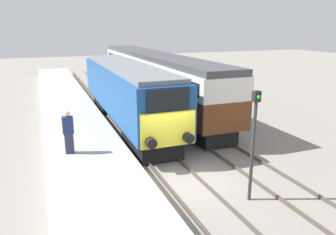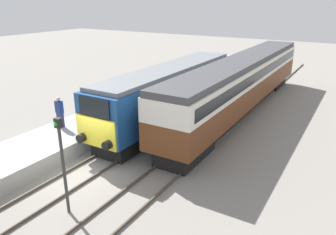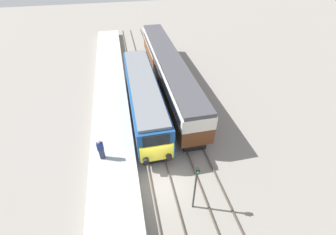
# 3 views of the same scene
# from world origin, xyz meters

# --- Properties ---
(ground_plane) EXTENTS (120.00, 120.00, 0.00)m
(ground_plane) POSITION_xyz_m (0.00, 0.00, 0.00)
(ground_plane) COLOR gray
(platform_left) EXTENTS (3.50, 50.00, 0.82)m
(platform_left) POSITION_xyz_m (-3.30, 8.00, 0.41)
(platform_left) COLOR #A8A8A3
(platform_left) RESTS_ON ground_plane
(rails_near_track) EXTENTS (1.51, 60.00, 0.14)m
(rails_near_track) POSITION_xyz_m (0.00, 5.00, 0.07)
(rails_near_track) COLOR #4C4238
(rails_near_track) RESTS_ON ground_plane
(rails_far_track) EXTENTS (1.50, 60.00, 0.14)m
(rails_far_track) POSITION_xyz_m (3.40, 5.00, 0.07)
(rails_far_track) COLOR #4C4238
(rails_far_track) RESTS_ON ground_plane
(locomotive) EXTENTS (2.70, 14.71, 3.81)m
(locomotive) POSITION_xyz_m (0.00, 8.46, 2.14)
(locomotive) COLOR black
(locomotive) RESTS_ON ground_plane
(passenger_carriage) EXTENTS (2.75, 21.95, 4.02)m
(passenger_carriage) POSITION_xyz_m (3.40, 13.05, 2.46)
(passenger_carriage) COLOR black
(passenger_carriage) RESTS_ON ground_plane
(person_on_platform) EXTENTS (0.44, 0.26, 1.83)m
(person_on_platform) POSITION_xyz_m (-3.99, 2.58, 1.74)
(person_on_platform) COLOR #2D334C
(person_on_platform) RESTS_ON platform_left
(signal_post) EXTENTS (0.24, 0.28, 3.96)m
(signal_post) POSITION_xyz_m (1.70, -2.28, 2.35)
(signal_post) COLOR #333333
(signal_post) RESTS_ON ground_plane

